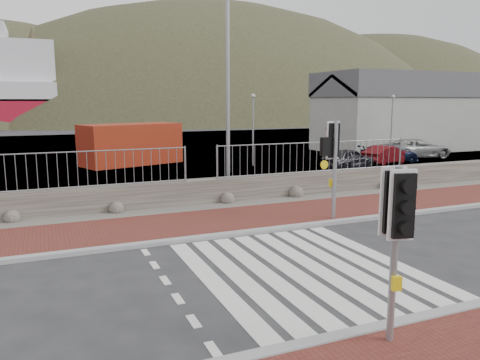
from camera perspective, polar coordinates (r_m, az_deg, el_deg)
name	(u,v)px	position (r m, az deg, el deg)	size (l,w,h in m)	color
ground	(302,269)	(10.73, 7.59, -10.67)	(220.00, 220.00, 0.00)	#28282B
sidewalk_far	(229,220)	(14.59, -1.40, -4.95)	(40.00, 3.00, 0.08)	maroon
kerb_near	(395,325)	(8.48, 18.34, -16.42)	(40.00, 0.25, 0.12)	gray
kerb_far	(248,232)	(13.25, 0.99, -6.40)	(40.00, 0.25, 0.12)	gray
zebra_crossing	(302,268)	(10.73, 7.59, -10.64)	(4.62, 5.60, 0.01)	silver
gravel_strip	(208,207)	(16.42, -3.95, -3.36)	(40.00, 1.50, 0.06)	#59544C
stone_wall	(200,192)	(17.08, -4.84, -1.43)	(40.00, 0.60, 0.90)	#4C453E
railing	(201,155)	(16.73, -4.75, 3.09)	(18.07, 0.07, 1.22)	gray
quay	(117,150)	(37.10, -14.77, 3.53)	(120.00, 40.00, 0.50)	#4C4C4F
water	(81,127)	(71.83, -18.81, 6.10)	(220.00, 50.00, 0.05)	#3F4C54
harbor_building	(398,112)	(38.06, 18.72, 7.91)	(12.20, 6.20, 5.80)	#9E9E99
hills_backdrop	(112,232)	(100.89, -15.33, -6.17)	(254.00, 90.00, 100.00)	#2A311D
traffic_signal_near	(396,218)	(7.25, 18.50, -4.47)	(0.44, 0.32, 2.77)	gray
traffic_signal_far	(334,149)	(14.65, 11.42, 3.75)	(0.74, 0.28, 3.12)	gray
streetlight	(232,75)	(18.03, -1.04, 12.69)	(1.71, 0.71, 8.32)	gray
shipping_container	(131,144)	(28.55, -13.14, 4.28)	(5.74, 2.39, 2.39)	#953410
car_a	(348,159)	(26.46, 13.04, 2.55)	(1.37, 3.41, 1.16)	black
car_b	(385,155)	(29.30, 17.30, 2.98)	(1.18, 3.38, 1.11)	#5A0C11
car_c	(389,153)	(30.20, 17.73, 3.11)	(1.51, 3.72, 1.08)	#121A39
car_d	(417,149)	(32.98, 20.76, 3.61)	(2.10, 4.55, 1.26)	gray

